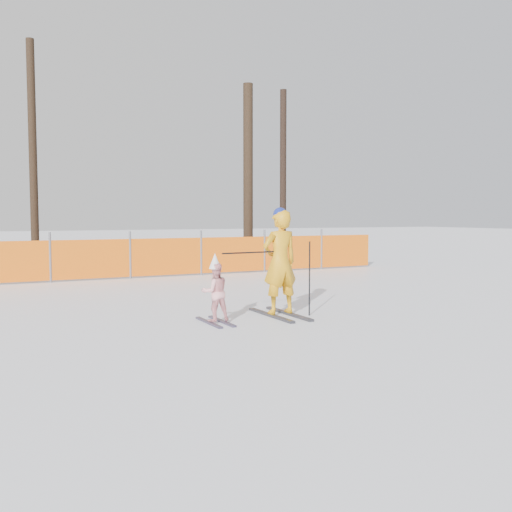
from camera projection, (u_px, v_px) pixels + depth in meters
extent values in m
plane|color=white|center=(270.00, 322.00, 8.87)|extent=(120.00, 120.00, 0.00)
cube|color=black|center=(271.00, 315.00, 9.36)|extent=(0.09, 1.44, 0.04)
cube|color=black|center=(289.00, 314.00, 9.51)|extent=(0.09, 1.44, 0.04)
imported|color=orange|center=(280.00, 262.00, 9.38)|extent=(0.64, 0.43, 1.71)
sphere|color=navy|center=(280.00, 214.00, 9.32)|extent=(0.22, 0.22, 0.22)
cube|color=black|center=(209.00, 322.00, 8.75)|extent=(0.09, 0.95, 0.03)
cube|color=black|center=(222.00, 321.00, 8.85)|extent=(0.09, 0.95, 0.03)
imported|color=#FFA6AA|center=(215.00, 292.00, 8.77)|extent=(0.46, 0.37, 0.90)
cone|color=white|center=(215.00, 261.00, 8.73)|extent=(0.19, 0.19, 0.24)
cylinder|color=black|center=(309.00, 279.00, 9.42)|extent=(0.02, 0.02, 1.23)
cylinder|color=black|center=(249.00, 253.00, 9.04)|extent=(0.96, 0.11, 0.02)
cylinder|color=#595960|center=(50.00, 257.00, 14.11)|extent=(0.06, 0.06, 1.25)
cylinder|color=#595960|center=(130.00, 255.00, 15.01)|extent=(0.06, 0.06, 1.25)
cylinder|color=#595960|center=(201.00, 253.00, 15.91)|extent=(0.06, 0.06, 1.25)
cylinder|color=#595960|center=(264.00, 251.00, 16.81)|extent=(0.06, 0.06, 1.25)
cylinder|color=#595960|center=(321.00, 249.00, 17.71)|extent=(0.06, 0.06, 1.25)
cube|color=orange|center=(88.00, 259.00, 14.52)|extent=(17.81, 0.03, 1.00)
cylinder|color=black|center=(248.00, 176.00, 18.57)|extent=(0.32, 0.32, 5.92)
cylinder|color=black|center=(283.00, 176.00, 20.83)|extent=(0.24, 0.24, 6.22)
cylinder|color=black|center=(33.00, 157.00, 16.59)|extent=(0.23, 0.23, 6.74)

